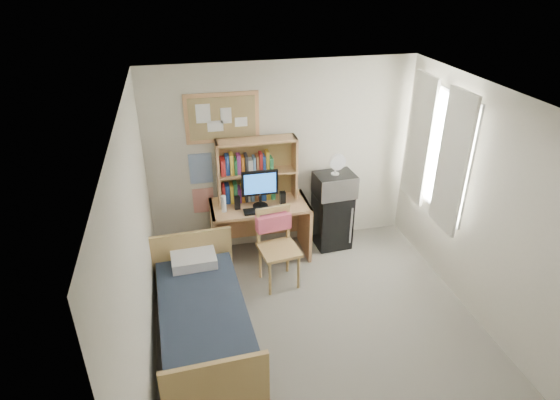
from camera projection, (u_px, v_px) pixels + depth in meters
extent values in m
cube|color=gray|center=(325.00, 340.00, 5.12)|extent=(3.60, 4.20, 0.02)
cube|color=white|center=(339.00, 108.00, 3.91)|extent=(3.60, 4.20, 0.02)
cube|color=beige|center=(282.00, 158.00, 6.33)|extent=(3.60, 0.04, 2.60)
cube|color=beige|center=(139.00, 263.00, 4.16)|extent=(0.04, 4.20, 2.60)
cube|color=beige|center=(496.00, 218.00, 4.87)|extent=(0.04, 4.20, 2.60)
cube|color=white|center=(437.00, 150.00, 5.75)|extent=(0.10, 1.40, 1.70)
cube|color=white|center=(452.00, 163.00, 5.40)|extent=(0.04, 0.55, 1.70)
cube|color=white|center=(419.00, 140.00, 6.09)|extent=(0.04, 0.55, 1.70)
cube|color=#A38B56|center=(222.00, 118.00, 5.87)|extent=(0.94, 0.03, 0.64)
cube|color=#2959A4|center=(201.00, 169.00, 6.13)|extent=(0.30, 0.01, 0.42)
cube|color=red|center=(203.00, 200.00, 6.35)|extent=(0.28, 0.01, 0.36)
cube|color=tan|center=(260.00, 230.00, 6.37)|extent=(1.30, 0.66, 0.81)
cube|color=tan|center=(279.00, 249.00, 5.78)|extent=(0.57, 0.57, 1.02)
cube|color=black|center=(332.00, 219.00, 6.65)|extent=(0.50, 0.50, 0.80)
cube|color=#1B2432|center=(204.00, 323.00, 4.98)|extent=(1.00, 1.88, 0.51)
cube|color=tan|center=(257.00, 170.00, 6.11)|extent=(1.05, 0.28, 0.85)
cube|color=black|center=(260.00, 189.00, 6.01)|extent=(0.47, 0.04, 0.50)
cube|color=black|center=(262.00, 211.00, 6.00)|extent=(0.48, 0.16, 0.02)
cube|color=black|center=(237.00, 203.00, 6.03)|extent=(0.07, 0.07, 0.17)
cube|color=black|center=(283.00, 198.00, 6.15)|extent=(0.07, 0.07, 0.18)
cylinder|color=silver|center=(224.00, 204.00, 5.95)|extent=(0.07, 0.07, 0.22)
cube|color=#F65D79|center=(273.00, 222.00, 5.81)|extent=(0.45, 0.19, 0.21)
cube|color=#B8B8BD|center=(334.00, 185.00, 6.38)|extent=(0.55, 0.43, 0.31)
cylinder|color=silver|center=(336.00, 165.00, 6.24)|extent=(0.23, 0.23, 0.28)
cube|color=silver|center=(194.00, 260.00, 5.47)|extent=(0.53, 0.38, 0.12)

